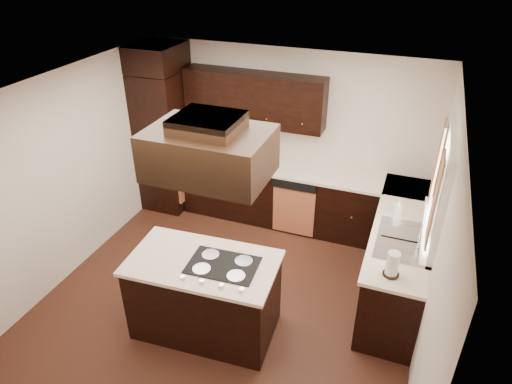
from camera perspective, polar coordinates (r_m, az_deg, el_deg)
floor at (r=5.65m, az=-3.17°, el=-12.98°), size 4.20×4.20×0.02m
ceiling at (r=4.34m, az=-4.12°, el=12.15°), size 4.20×4.20×0.02m
wall_back at (r=6.64m, az=3.81°, el=7.03°), size 4.20×0.02×2.50m
wall_front at (r=3.52m, az=-18.36°, el=-19.36°), size 4.20×0.02×2.50m
wall_left at (r=5.96m, az=-22.50°, el=1.87°), size 0.02×4.20×2.50m
wall_right at (r=4.57m, az=21.60°, el=-6.89°), size 0.02×4.20×2.50m
oven_column at (r=7.05m, az=-11.24°, el=6.27°), size 0.65×0.75×2.12m
wall_oven_face at (r=6.86m, az=-8.76°, el=6.36°), size 0.05×0.62×0.78m
base_cabinets_back at (r=6.72m, az=3.08°, el=-0.34°), size 2.93×0.60×0.88m
base_cabinets_right at (r=5.76m, az=17.30°, el=-7.71°), size 0.60×2.40×0.88m
countertop_back at (r=6.49m, az=3.15°, el=3.10°), size 2.93×0.63×0.04m
countertop_right at (r=5.50m, az=17.86°, el=-3.88°), size 0.63×2.40×0.04m
upper_cabinets at (r=6.41m, az=-0.26°, el=11.60°), size 2.00×0.34×0.72m
dishwasher_front at (r=6.44m, az=4.74°, el=-2.39°), size 0.60×0.05×0.72m
window_frame at (r=4.84m, az=22.20°, el=0.74°), size 0.06×1.32×1.12m
window_pane at (r=4.84m, az=22.52°, el=0.68°), size 0.00×1.20×1.00m
curtain_left at (r=4.44m, az=21.45°, el=-1.04°), size 0.02×0.34×0.90m
curtain_right at (r=5.19m, az=21.74°, el=3.46°), size 0.02×0.34×0.90m
sink_rim at (r=5.19m, az=17.73°, el=-5.73°), size 0.52×0.84×0.01m
island at (r=5.01m, az=-6.40°, el=-12.91°), size 1.52×0.89×0.88m
island_top at (r=4.71m, az=-6.71°, el=-8.80°), size 1.57×0.95×0.04m
cooktop at (r=4.62m, az=-4.16°, el=-9.10°), size 0.72×0.51×0.01m
range_hood at (r=3.96m, az=-5.87°, el=4.84°), size 1.05×0.72×0.42m
hood_duct at (r=3.86m, az=-6.08°, el=8.54°), size 0.55×0.50×0.13m
blender_base at (r=6.76m, az=-4.89°, el=4.84°), size 0.15×0.15×0.10m
blender_pitcher at (r=6.69m, az=-4.96°, el=6.24°), size 0.13×0.13×0.26m
spice_rack at (r=6.53m, az=-1.02°, el=4.91°), size 0.35×0.10×0.29m
mixing_bowl at (r=6.83m, az=-5.11°, el=4.95°), size 0.28×0.28×0.06m
soap_bottle at (r=5.57m, az=17.32°, el=-1.83°), size 0.12×0.12×0.21m
paper_towel at (r=4.61m, az=16.70°, el=-8.66°), size 0.13×0.13×0.27m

